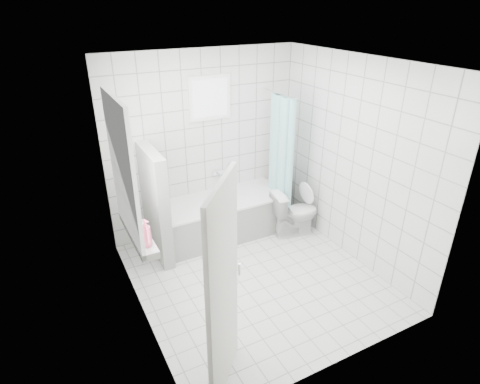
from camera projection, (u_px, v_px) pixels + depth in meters
ground at (255, 277)px, 5.03m from camera, size 3.00×3.00×0.00m
ceiling at (259, 62)px, 3.90m from camera, size 3.00×3.00×0.00m
wall_back at (204, 144)px, 5.66m from camera, size 2.80×0.02×2.60m
wall_front at (349, 251)px, 3.27m from camera, size 2.80×0.02×2.60m
wall_left at (132, 211)px, 3.88m from camera, size 0.02×3.00×2.60m
wall_right at (353, 162)px, 5.05m from camera, size 0.02×3.00×2.60m
window_left at (125, 171)px, 4.01m from camera, size 0.01×0.90×1.40m
window_back at (210, 98)px, 5.39m from camera, size 0.50×0.01×0.50m
window_sill at (138, 233)px, 4.35m from camera, size 0.18×1.02×0.08m
door at (223, 294)px, 3.25m from camera, size 0.56×0.63×2.00m
bathtub at (223, 217)px, 5.84m from camera, size 1.84×0.77×0.58m
partition_wall at (155, 205)px, 5.19m from camera, size 0.15×0.85×1.50m
tiled_ledge at (275, 196)px, 6.50m from camera, size 0.40×0.24×0.55m
toilet at (295, 213)px, 5.83m from camera, size 0.74×0.50×0.69m
curtain_rod at (278, 93)px, 5.44m from camera, size 0.02×0.80×0.02m
shower_curtain at (280, 158)px, 5.73m from camera, size 0.14×0.48×1.78m
tub_faucet at (218, 172)px, 5.91m from camera, size 0.18×0.06×0.06m
sill_bottles at (139, 223)px, 4.23m from camera, size 0.19×0.77×0.30m
ledge_bottles at (276, 174)px, 6.32m from camera, size 0.13×0.15×0.23m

